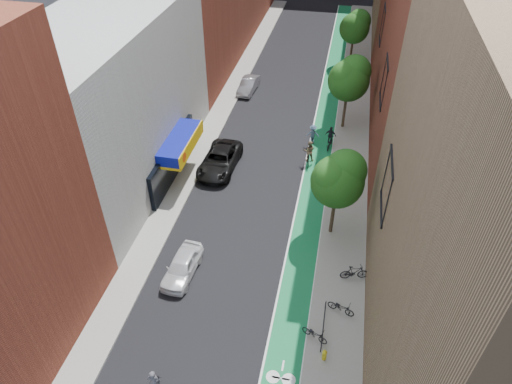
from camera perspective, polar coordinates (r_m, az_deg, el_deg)
The scene contains 20 objects.
ground at distance 25.67m, azimuth -5.84°, elevation -18.67°, with size 160.00×160.00×0.00m, color black.
bike_lane at distance 44.45m, azimuth 8.80°, elevation 9.49°, with size 2.00×68.00×0.01m, color #157740.
sidewalk_left at distance 45.79m, azimuth -3.94°, elevation 10.90°, with size 2.00×68.00×0.15m, color gray.
sidewalk_right at distance 44.42m, azimuth 12.05°, elevation 9.15°, with size 3.00×68.00×0.15m, color gray.
building_left_white at distance 35.00m, azimuth -17.62°, elevation 10.68°, with size 8.00×20.00×12.00m, color silver.
building_right_near_tan at distance 20.63m, azimuth 28.07°, elevation -4.24°, with size 8.00×20.00×18.00m, color #8C6B4C.
building_right_mid_red at distance 40.82m, azimuth 22.48°, elevation 21.32°, with size 8.00×28.00×22.00m, color maroon.
tree_near at distance 28.46m, azimuth 10.29°, elevation 1.74°, with size 3.40×3.36×6.42m.
tree_mid at distance 40.47m, azimuth 11.62°, elevation 13.85°, with size 3.55×3.53×6.74m.
tree_far at distance 53.65m, azimuth 12.29°, elevation 19.63°, with size 3.30×3.25×6.21m.
parked_car_white at distance 28.41m, azimuth -9.22°, elevation -9.13°, with size 1.59×3.96×1.35m, color silver.
parked_car_black at distance 36.40m, azimuth -4.55°, elevation 3.99°, with size 2.59×5.62×1.56m, color black.
parked_car_silver at distance 48.01m, azimuth -0.95°, elevation 13.20°, with size 1.43×4.10×1.35m, color gray.
cyclist_lane_near at distance 36.94m, azimuth 6.61°, elevation 4.64°, with size 0.93×1.90×2.14m.
cyclist_lane_mid at distance 39.37m, azimuth 9.24°, elevation 6.43°, with size 0.97×1.83×1.93m.
cyclist_lane_far at distance 39.22m, azimuth 7.08°, elevation 6.90°, with size 1.09×1.49×2.00m.
parked_bike_near at distance 26.70m, azimuth 10.58°, elevation -13.98°, with size 0.55×1.58×0.83m, color black.
parked_bike_mid at distance 28.35m, azimuth 12.20°, elevation -9.80°, with size 0.49×1.73×1.04m, color black.
parked_bike_far at distance 25.50m, azimuth 7.36°, elevation -17.19°, with size 0.53×1.51×0.80m, color black.
fire_hydrant at distance 24.93m, azimuth 8.55°, elevation -19.45°, with size 0.25×0.25×0.71m.
Camera 1 is at (5.18, -12.82, 21.63)m, focal length 32.00 mm.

